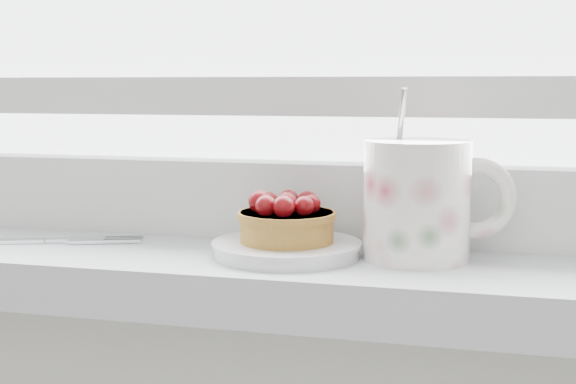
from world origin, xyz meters
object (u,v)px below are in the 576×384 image
(saucer, at_px, (287,249))
(raspberry_tart, at_px, (286,220))
(floral_mug, at_px, (421,198))
(fork, at_px, (26,241))

(saucer, distance_m, raspberry_tart, 0.02)
(floral_mug, bearing_deg, fork, -176.20)
(raspberry_tart, relative_size, fork, 0.41)
(saucer, xyz_separation_m, floral_mug, (0.11, 0.02, 0.04))
(fork, bearing_deg, saucer, 1.65)
(raspberry_tart, distance_m, fork, 0.24)
(raspberry_tart, bearing_deg, saucer, 31.20)
(saucer, distance_m, floral_mug, 0.12)
(raspberry_tart, relative_size, floral_mug, 0.58)
(floral_mug, height_order, fork, floral_mug)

